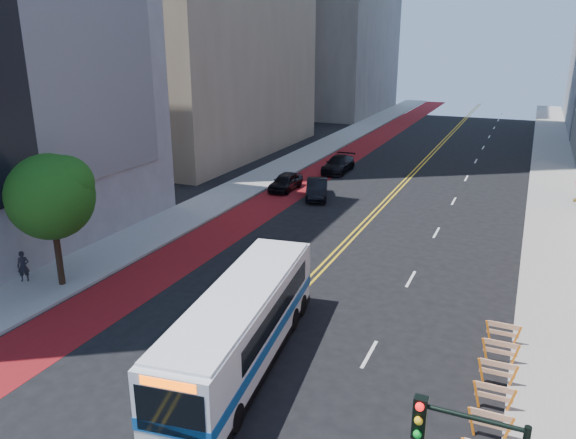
# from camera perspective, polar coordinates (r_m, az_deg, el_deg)

# --- Properties ---
(ground) EXTENTS (160.00, 160.00, 0.00)m
(ground) POSITION_cam_1_polar(r_m,az_deg,el_deg) (20.47, -10.48, -18.58)
(ground) COLOR black
(ground) RESTS_ON ground
(sidewalk_left) EXTENTS (4.00, 140.00, 0.15)m
(sidewalk_left) POSITION_cam_1_polar(r_m,az_deg,el_deg) (49.95, -2.95, 4.11)
(sidewalk_left) COLOR gray
(sidewalk_left) RESTS_ON ground
(sidewalk_right) EXTENTS (4.00, 140.00, 0.15)m
(sidewalk_right) POSITION_cam_1_polar(r_m,az_deg,el_deg) (45.06, 25.57, 0.77)
(sidewalk_right) COLOR gray
(sidewalk_right) RESTS_ON ground
(bus_lane_paint) EXTENTS (3.60, 140.00, 0.01)m
(bus_lane_paint) POSITION_cam_1_polar(r_m,az_deg,el_deg) (48.40, 1.20, 3.59)
(bus_lane_paint) COLOR maroon
(bus_lane_paint) RESTS_ON ground
(center_line_inner) EXTENTS (0.14, 140.00, 0.01)m
(center_line_inner) POSITION_cam_1_polar(r_m,az_deg,el_deg) (46.09, 10.36, 2.55)
(center_line_inner) COLOR gold
(center_line_inner) RESTS_ON ground
(center_line_outer) EXTENTS (0.14, 140.00, 0.01)m
(center_line_outer) POSITION_cam_1_polar(r_m,az_deg,el_deg) (46.01, 10.79, 2.49)
(center_line_outer) COLOR gold
(center_line_outer) RESTS_ON ground
(lane_dashes) EXTENTS (0.14, 98.20, 0.01)m
(lane_dashes) POSITION_cam_1_polar(r_m,az_deg,el_deg) (53.00, 17.66, 4.01)
(lane_dashes) COLOR silver
(lane_dashes) RESTS_ON ground
(construction_barriers) EXTENTS (1.42, 10.91, 1.00)m
(construction_barriers) POSITION_cam_1_polar(r_m,az_deg,el_deg) (20.32, 20.03, -17.45)
(construction_barriers) COLOR orange
(construction_barriers) RESTS_ON ground
(street_tree) EXTENTS (4.20, 4.20, 6.70)m
(street_tree) POSITION_cam_1_polar(r_m,az_deg,el_deg) (29.42, -22.88, 2.46)
(street_tree) COLOR black
(street_tree) RESTS_ON sidewalk_left
(transit_bus) EXTENTS (4.00, 11.77, 3.17)m
(transit_bus) POSITION_cam_1_polar(r_m,az_deg,el_deg) (21.85, -4.64, -10.60)
(transit_bus) COLOR white
(transit_bus) RESTS_ON ground
(car_a) EXTENTS (1.73, 4.26, 1.45)m
(car_a) POSITION_cam_1_polar(r_m,az_deg,el_deg) (46.46, -0.24, 3.89)
(car_a) COLOR black
(car_a) RESTS_ON ground
(car_b) EXTENTS (2.97, 4.83, 1.50)m
(car_b) POSITION_cam_1_polar(r_m,az_deg,el_deg) (44.18, 2.97, 3.15)
(car_b) COLOR black
(car_b) RESTS_ON ground
(car_c) EXTENTS (2.12, 5.15, 1.49)m
(car_c) POSITION_cam_1_polar(r_m,az_deg,el_deg) (52.92, 5.13, 5.60)
(car_c) COLOR black
(car_c) RESTS_ON ground
(pedestrian) EXTENTS (0.69, 0.65, 1.60)m
(pedestrian) POSITION_cam_1_polar(r_m,az_deg,el_deg) (31.78, -25.29, -4.32)
(pedestrian) COLOR black
(pedestrian) RESTS_ON sidewalk_left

